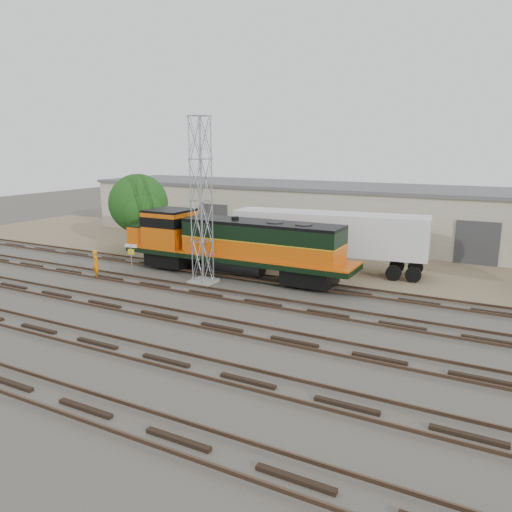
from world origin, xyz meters
The scene contains 11 objects.
ground centered at (0.00, 0.00, 0.00)m, with size 140.00×140.00×0.00m, color #47423A.
dirt_strip centered at (0.00, 15.00, 0.01)m, with size 80.00×16.00×0.02m, color #726047.
tracks centered at (0.00, -3.00, 0.08)m, with size 80.00×20.40×0.28m.
warehouse centered at (0.04, 22.98, 2.65)m, with size 58.40×10.40×5.30m.
locomotive centered at (-4.78, 6.00, 2.39)m, with size 17.35×3.04×4.17m.
signal_tower centered at (-5.67, 3.73, 5.28)m, with size 1.60×1.60×10.87m.
sign_post centered at (-11.07, 2.79, 1.65)m, with size 0.96×0.17×2.35m.
worker centered at (-13.15, 1.50, 0.95)m, with size 0.69×0.46×1.90m, color orange.
semi_trailer centered at (0.90, 10.88, 2.70)m, with size 14.19×4.50×4.29m.
tree_west centered at (-16.31, 9.87, 3.99)m, with size 5.36×5.10×6.67m.
tree_mid centered at (-9.62, 9.51, 1.65)m, with size 4.17×3.97×3.97m.
Camera 1 is at (12.73, -23.16, 9.08)m, focal length 35.00 mm.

